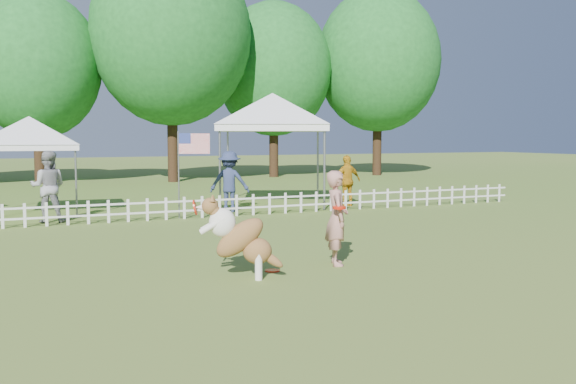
# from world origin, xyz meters

# --- Properties ---
(ground) EXTENTS (120.00, 120.00, 0.00)m
(ground) POSITION_xyz_m (0.00, 0.00, 0.00)
(ground) COLOR #426D22
(ground) RESTS_ON ground
(picket_fence) EXTENTS (22.00, 0.08, 0.60)m
(picket_fence) POSITION_xyz_m (0.00, 7.00, 0.30)
(picket_fence) COLOR silver
(picket_fence) RESTS_ON ground
(handler) EXTENTS (0.57, 0.70, 1.65)m
(handler) POSITION_xyz_m (0.52, -0.16, 0.82)
(handler) COLOR #B0776A
(handler) RESTS_ON ground
(dog) EXTENTS (1.32, 0.86, 1.30)m
(dog) POSITION_xyz_m (-1.37, -0.50, 0.65)
(dog) COLOR brown
(dog) RESTS_ON ground
(frisbee_on_turf) EXTENTS (0.30, 0.30, 0.02)m
(frisbee_on_turf) POSITION_xyz_m (-0.71, -0.20, 0.01)
(frisbee_on_turf) COLOR red
(frisbee_on_turf) RESTS_ON ground
(canopy_tent_left) EXTENTS (2.91, 2.91, 2.73)m
(canopy_tent_left) POSITION_xyz_m (-3.96, 9.77, 1.37)
(canopy_tent_left) COLOR white
(canopy_tent_left) RESTS_ON ground
(canopy_tent_right) EXTENTS (4.51, 4.51, 3.54)m
(canopy_tent_right) POSITION_xyz_m (3.36, 9.39, 1.77)
(canopy_tent_right) COLOR white
(canopy_tent_right) RESTS_ON ground
(flag_pole) EXTENTS (0.87, 0.44, 2.36)m
(flag_pole) POSITION_xyz_m (-0.34, 7.19, 1.18)
(flag_pole) COLOR gray
(flag_pole) RESTS_ON ground
(spectator_a) EXTENTS (1.06, 0.92, 1.86)m
(spectator_a) POSITION_xyz_m (-3.64, 7.76, 0.93)
(spectator_a) COLOR gray
(spectator_a) RESTS_ON ground
(spectator_b) EXTENTS (1.34, 1.12, 1.79)m
(spectator_b) POSITION_xyz_m (1.39, 8.00, 0.90)
(spectator_b) COLOR navy
(spectator_b) RESTS_ON ground
(spectator_c) EXTENTS (0.98, 0.48, 1.63)m
(spectator_c) POSITION_xyz_m (5.36, 7.97, 0.81)
(spectator_c) COLOR #C28716
(spectator_c) RESTS_ON ground
(tree_center_left) EXTENTS (6.00, 6.00, 9.80)m
(tree_center_left) POSITION_xyz_m (-3.00, 22.50, 4.90)
(tree_center_left) COLOR #195A20
(tree_center_left) RESTS_ON ground
(tree_center_right) EXTENTS (7.60, 7.60, 12.60)m
(tree_center_right) POSITION_xyz_m (3.00, 21.00, 6.30)
(tree_center_right) COLOR #195A20
(tree_center_right) RESTS_ON ground
(tree_right) EXTENTS (6.20, 6.20, 10.40)m
(tree_right) POSITION_xyz_m (9.00, 22.50, 5.20)
(tree_right) COLOR #195A20
(tree_right) RESTS_ON ground
(tree_far_right) EXTENTS (7.00, 7.00, 11.40)m
(tree_far_right) POSITION_xyz_m (15.00, 21.50, 5.70)
(tree_far_right) COLOR #195A20
(tree_far_right) RESTS_ON ground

